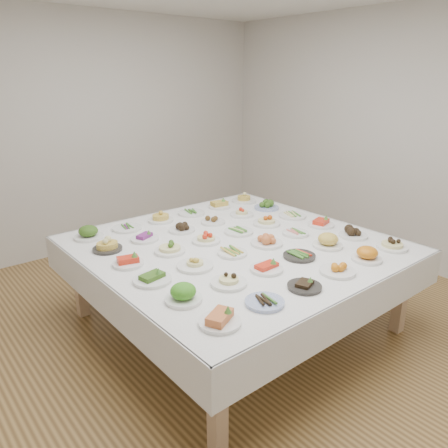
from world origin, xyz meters
TOP-DOWN VIEW (x-y plane):
  - room_envelope at (0.00, 0.00)m, footprint 5.02×5.02m
  - display_table at (0.15, -0.04)m, footprint 2.34×2.34m
  - dish_0 at (-0.73, -0.93)m, footprint 0.24×0.24m
  - dish_1 at (-0.38, -0.92)m, footprint 0.24×0.24m
  - dish_2 at (-0.03, -0.94)m, footprint 0.22×0.22m
  - dish_3 at (0.33, -0.93)m, footprint 0.25×0.25m
  - dish_4 at (0.68, -0.94)m, footprint 0.22×0.22m
  - dish_5 at (1.05, -0.93)m, footprint 0.24×0.24m
  - dish_6 at (-0.74, -0.58)m, footprint 0.23×0.23m
  - dish_7 at (-0.38, -0.58)m, footprint 0.24×0.24m
  - dish_8 at (-0.03, -0.59)m, footprint 0.24×0.24m
  - dish_9 at (0.33, -0.58)m, footprint 0.24×0.24m
  - dish_10 at (0.68, -0.58)m, footprint 0.24×0.24m
  - dish_11 at (1.04, -0.57)m, footprint 0.24×0.24m
  - dish_12 at (-0.75, -0.22)m, footprint 0.26×0.26m
  - dish_13 at (-0.39, -0.22)m, footprint 0.26×0.26m
  - dish_14 at (-0.03, -0.21)m, footprint 0.23×0.23m
  - dish_15 at (0.33, -0.23)m, footprint 0.26×0.26m
  - dish_16 at (0.70, -0.22)m, footprint 0.23×0.23m
  - dish_17 at (1.05, -0.21)m, footprint 0.24×0.24m
  - dish_18 at (-0.74, 0.13)m, footprint 0.23×0.22m
  - dish_19 at (-0.38, 0.14)m, footprint 0.24×0.24m
  - dish_20 at (-0.02, 0.14)m, footprint 0.25×0.25m
  - dish_21 at (0.34, 0.13)m, footprint 0.25×0.25m
  - dish_22 at (0.69, 0.14)m, footprint 0.26×0.26m
  - dish_23 at (1.05, 0.14)m, footprint 0.26×0.26m
  - dish_24 at (-0.74, 0.49)m, footprint 0.23×0.23m
  - dish_25 at (-0.39, 0.51)m, footprint 0.23×0.23m
  - dish_26 at (-0.02, 0.49)m, footprint 0.23×0.23m
  - dish_27 at (0.33, 0.49)m, footprint 0.23×0.23m
  - dish_28 at (0.69, 0.49)m, footprint 0.23×0.23m
  - dish_29 at (1.05, 0.50)m, footprint 0.26×0.26m
  - dish_30 at (-0.74, 0.85)m, footprint 0.24×0.24m
  - dish_31 at (-0.38, 0.85)m, footprint 0.26×0.26m
  - dish_32 at (-0.02, 0.85)m, footprint 0.24×0.24m
  - dish_33 at (0.34, 0.85)m, footprint 0.26×0.26m
  - dish_34 at (0.70, 0.85)m, footprint 0.23×0.23m
  - dish_35 at (1.05, 0.85)m, footprint 0.26×0.26m

SIDE VIEW (x-z plane):
  - display_table at x=0.15m, z-range 0.31..1.06m
  - dish_31 at x=-0.38m, z-range 0.74..0.80m
  - dish_16 at x=0.70m, z-range 0.75..0.80m
  - dish_1 at x=-0.38m, z-range 0.75..0.80m
  - dish_14 at x=-0.03m, z-range 0.75..0.80m
  - dish_33 at x=0.34m, z-range 0.75..0.80m
  - dish_23 at x=1.05m, z-range 0.75..0.80m
  - dish_9 at x=0.33m, z-range 0.75..0.80m
  - dish_21 at x=0.34m, z-range 0.75..0.81m
  - dish_2 at x=-0.03m, z-range 0.74..0.82m
  - dish_25 at x=-0.39m, z-range 0.74..0.83m
  - dish_3 at x=0.33m, z-range 0.74..0.84m
  - dish_34 at x=0.70m, z-range 0.74..0.84m
  - dish_27 at x=0.33m, z-range 0.74..0.84m
  - dish_17 at x=1.05m, z-range 0.74..0.85m
  - dish_26 at x=-0.02m, z-range 0.74..0.85m
  - dish_0 at x=-0.73m, z-range 0.74..0.85m
  - dish_8 at x=-0.03m, z-range 0.74..0.85m
  - dish_12 at x=-0.75m, z-range 0.74..0.85m
  - dish_28 at x=0.69m, z-range 0.74..0.85m
  - dish_18 at x=-0.74m, z-range 0.74..0.85m
  - dish_7 at x=-0.38m, z-range 0.74..0.86m
  - dish_11 at x=1.04m, z-range 0.75..0.85m
  - dish_13 at x=-0.39m, z-range 0.74..0.86m
  - dish_29 at x=1.05m, z-range 0.75..0.86m
  - dish_32 at x=-0.02m, z-range 0.74..0.87m
  - dish_6 at x=-0.74m, z-range 0.74..0.87m
  - dish_30 at x=-0.74m, z-range 0.74..0.87m
  - dish_15 at x=0.33m, z-range 0.75..0.87m
  - dish_5 at x=1.05m, z-range 0.75..0.87m
  - dish_24 at x=-0.74m, z-range 0.74..0.87m
  - dish_4 at x=0.68m, z-range 0.75..0.88m
  - dish_35 at x=1.05m, z-range 0.74..0.88m
  - dish_19 at x=-0.38m, z-range 0.75..0.88m
  - dish_20 at x=-0.02m, z-range 0.75..0.88m
  - dish_10 at x=0.68m, z-range 0.75..0.88m
  - dish_22 at x=0.69m, z-range 0.75..0.89m
  - room_envelope at x=0.00m, z-range 0.43..3.24m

